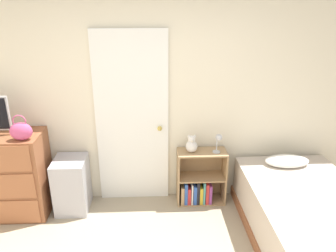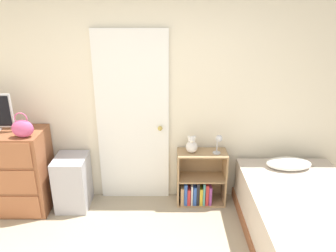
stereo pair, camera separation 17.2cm
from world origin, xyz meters
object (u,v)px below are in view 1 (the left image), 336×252
bookshelf (199,183)px  bed (308,218)px  desk_lamp (218,140)px  storage_bin (72,184)px  teddy_bear (192,145)px  handbag (21,131)px

bookshelf → bed: (1.02, -0.77, 0.02)m
bookshelf → desk_lamp: (0.21, -0.03, 0.59)m
storage_bin → bed: bearing=-15.3°
teddy_bear → storage_bin: bearing=-176.9°
storage_bin → handbag: bearing=-154.8°
teddy_bear → desk_lamp: bearing=-6.9°
handbag → bed: size_ratio=0.15×
teddy_bear → bed: bearing=-34.7°
storage_bin → bookshelf: (1.52, 0.07, -0.07)m
desk_lamp → bed: (0.81, -0.74, -0.57)m
desk_lamp → bed: size_ratio=0.13×
bookshelf → desk_lamp: 0.63m
bed → handbag: bearing=170.2°
storage_bin → bookshelf: bearing=2.8°
bed → bookshelf: bearing=142.9°
teddy_bear → bookshelf: bearing=-2.4°
bookshelf → teddy_bear: teddy_bear is taller
bed → desk_lamp: bearing=137.8°
storage_bin → teddy_bear: bearing=3.1°
handbag → bookshelf: (1.92, 0.26, -0.84)m
teddy_bear → bed: teddy_bear is taller
bookshelf → teddy_bear: bearing=177.6°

